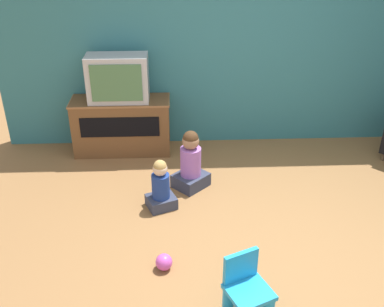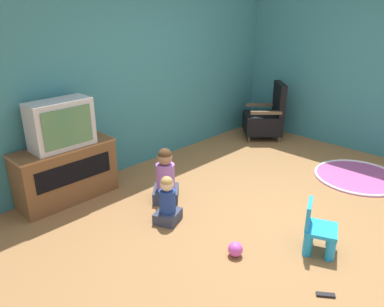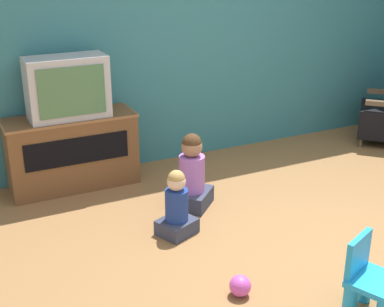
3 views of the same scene
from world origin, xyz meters
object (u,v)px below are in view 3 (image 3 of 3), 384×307
at_px(child_watching_left, 192,176).
at_px(child_watching_center, 177,207).
at_px(toy_ball, 240,286).
at_px(tv_cabinet, 72,150).
at_px(television, 67,87).
at_px(yellow_kid_chair, 372,286).

height_order(child_watching_left, child_watching_center, child_watching_left).
relative_size(child_watching_left, toy_ball, 4.67).
relative_size(tv_cabinet, toy_ball, 8.30).
relative_size(tv_cabinet, television, 1.68).
xyz_separation_m(television, child_watching_left, (0.80, -0.83, -0.67)).
distance_m(yellow_kid_chair, child_watching_center, 1.55).
height_order(tv_cabinet, child_watching_center, tv_cabinet).
height_order(child_watching_center, toy_ball, child_watching_center).
distance_m(television, child_watching_center, 1.49).
xyz_separation_m(yellow_kid_chair, child_watching_left, (-0.34, 1.78, 0.08)).
relative_size(tv_cabinet, child_watching_center, 2.19).
bearing_deg(child_watching_left, tv_cabinet, 89.19).
bearing_deg(yellow_kid_chair, tv_cabinet, 89.85).
height_order(television, yellow_kid_chair, television).
relative_size(yellow_kid_chair, toy_ball, 3.55).
relative_size(child_watching_left, child_watching_center, 1.23).
bearing_deg(television, yellow_kid_chair, -66.47).
bearing_deg(television, child_watching_center, -67.95).
distance_m(television, yellow_kid_chair, 2.95).
height_order(tv_cabinet, toy_ball, tv_cabinet).
xyz_separation_m(tv_cabinet, television, (0.00, -0.03, 0.60)).
height_order(television, child_watching_left, television).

